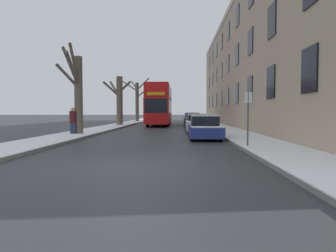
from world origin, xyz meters
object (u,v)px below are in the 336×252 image
object	(u,v)px
pedestrian_left_sidewalk	(73,120)
street_sign_post	(248,116)
bare_tree_left_2	(137,100)
double_decker_bus	(160,104)
parked_car_1	(199,124)
parked_car_3	(192,120)
bare_tree_left_0	(77,91)
parked_car_0	(204,128)
bare_tree_left_1	(119,100)
parked_car_2	(195,122)
parked_car_4	(190,119)

from	to	relation	value
pedestrian_left_sidewalk	street_sign_post	world-z (taller)	street_sign_post
bare_tree_left_2	double_decker_bus	xyz separation A→B (m)	(4.12, -10.59, -0.89)
parked_car_1	parked_car_3	world-z (taller)	parked_car_3
double_decker_bus	street_sign_post	distance (m)	22.82
bare_tree_left_0	parked_car_3	xyz separation A→B (m)	(8.04, 14.65, -2.21)
parked_car_0	pedestrian_left_sidewalk	xyz separation A→B (m)	(-8.31, 1.63, 0.39)
bare_tree_left_1	pedestrian_left_sidewalk	bearing A→B (deg)	-91.00
bare_tree_left_0	parked_car_3	distance (m)	16.86
bare_tree_left_2	parked_car_3	distance (m)	14.17
bare_tree_left_2	double_decker_bus	bearing A→B (deg)	-68.72
bare_tree_left_2	parked_car_3	size ratio (longest dim) A/B	1.54
bare_tree_left_1	pedestrian_left_sidewalk	xyz separation A→B (m)	(-0.24, -13.76, -1.89)
parked_car_2	parked_car_3	world-z (taller)	parked_car_3
double_decker_bus	parked_car_4	world-z (taller)	double_decker_bus
bare_tree_left_1	street_sign_post	size ratio (longest dim) A/B	2.27
parked_car_2	pedestrian_left_sidewalk	world-z (taller)	pedestrian_left_sidewalk
bare_tree_left_0	parked_car_1	xyz separation A→B (m)	(8.04, 3.57, -2.24)
bare_tree_left_0	parked_car_1	distance (m)	9.08
bare_tree_left_0	parked_car_1	bearing A→B (deg)	23.90
double_decker_bus	parked_car_2	bearing A→B (deg)	-60.55
parked_car_3	street_sign_post	size ratio (longest dim) A/B	1.83
pedestrian_left_sidewalk	bare_tree_left_1	bearing A→B (deg)	100.73
bare_tree_left_1	parked_car_3	size ratio (longest dim) A/B	1.24
parked_car_3	pedestrian_left_sidewalk	world-z (taller)	pedestrian_left_sidewalk
bare_tree_left_1	parked_car_0	xyz separation A→B (m)	(8.07, -15.39, -2.29)
parked_car_1	street_sign_post	size ratio (longest dim) A/B	1.75
parked_car_0	parked_car_1	bearing A→B (deg)	90.00
parked_car_0	parked_car_4	size ratio (longest dim) A/B	1.03
parked_car_4	parked_car_1	bearing A→B (deg)	-90.00
bare_tree_left_0	bare_tree_left_2	size ratio (longest dim) A/B	0.85
double_decker_bus	pedestrian_left_sidewalk	xyz separation A→B (m)	(-4.59, -15.69, -1.52)
bare_tree_left_0	parked_car_1	size ratio (longest dim) A/B	1.37
bare_tree_left_1	bare_tree_left_2	distance (m)	12.53
bare_tree_left_2	parked_car_4	xyz separation A→B (m)	(7.85, -5.84, -2.77)
bare_tree_left_0	parked_car_4	world-z (taller)	bare_tree_left_0
bare_tree_left_1	parked_car_1	size ratio (longest dim) A/B	1.30
parked_car_0	street_sign_post	distance (m)	5.14
parked_car_3	bare_tree_left_1	bearing A→B (deg)	-172.66
double_decker_bus	parked_car_0	xyz separation A→B (m)	(3.73, -17.32, -1.91)
bare_tree_left_1	pedestrian_left_sidewalk	size ratio (longest dim) A/B	2.93
street_sign_post	parked_car_1	bearing A→B (deg)	97.61
double_decker_bus	parked_car_2	world-z (taller)	double_decker_bus
double_decker_bus	parked_car_1	size ratio (longest dim) A/B	2.75
parked_car_2	pedestrian_left_sidewalk	bearing A→B (deg)	-132.45
parked_car_1	pedestrian_left_sidewalk	xyz separation A→B (m)	(-8.31, -3.72, 0.36)
bare_tree_left_1	double_decker_bus	bearing A→B (deg)	23.89
parked_car_4	bare_tree_left_0	bearing A→B (deg)	-111.64
parked_car_1	street_sign_post	xyz separation A→B (m)	(1.37, -10.25, 0.72)
parked_car_3	pedestrian_left_sidewalk	bearing A→B (deg)	-119.32
bare_tree_left_0	bare_tree_left_1	distance (m)	13.61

